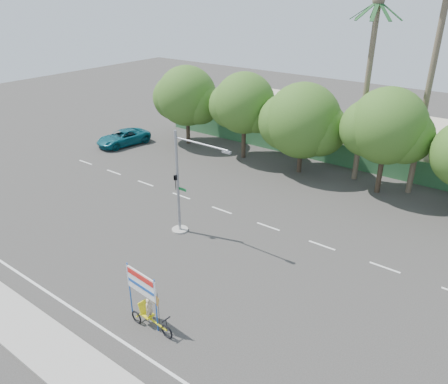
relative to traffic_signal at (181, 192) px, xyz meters
The scene contains 14 objects.
ground 5.40m from the traffic_signal, 61.13° to the right, with size 120.00×120.00×0.00m, color #33302D.
sidewalk_near 12.04m from the traffic_signal, 79.17° to the right, with size 50.00×2.40×0.12m, color gray.
fence 17.76m from the traffic_signal, 82.85° to the left, with size 38.00×0.08×2.00m, color #336B3D.
building_left 23.38m from the traffic_signal, 109.52° to the left, with size 12.00×8.00×4.00m, color beige.
building_right 24.29m from the traffic_signal, 65.15° to the left, with size 14.00×8.00×3.60m, color beige.
tree_far_left 18.45m from the traffic_signal, 130.22° to the left, with size 7.14×6.00×7.96m.
tree_left 14.99m from the traffic_signal, 109.08° to the left, with size 6.66×5.60×8.07m.
tree_center 14.15m from the traffic_signal, 85.33° to the left, with size 7.62×6.40×7.85m.
tree_right 16.38m from the traffic_signal, 59.83° to the left, with size 6.90×5.80×8.36m.
palm_tall 20.04m from the traffic_signal, 56.69° to the left, with size 3.73×3.79×17.45m.
palm_short 17.56m from the traffic_signal, 69.84° to the left, with size 3.73×3.79×14.45m.
traffic_signal is the anchor object (origin of this frame).
trike_billboard 9.03m from the traffic_signal, 59.11° to the right, with size 3.06×0.78×3.01m.
pickup_truck 19.44m from the traffic_signal, 150.33° to the left, with size 2.55×5.54×1.54m, color #0E5664.
Camera 1 is at (15.21, -14.59, 14.91)m, focal length 35.00 mm.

